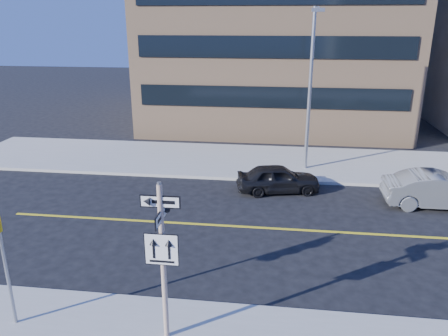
# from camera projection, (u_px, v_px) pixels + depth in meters

# --- Properties ---
(ground) EXTENTS (120.00, 120.00, 0.00)m
(ground) POSITION_uv_depth(u_px,v_px,m) (188.00, 283.00, 13.19)
(ground) COLOR black
(ground) RESTS_ON ground
(sign_pole) EXTENTS (0.92, 0.92, 4.06)m
(sign_pole) POSITION_uv_depth(u_px,v_px,m) (163.00, 254.00, 10.04)
(sign_pole) COLOR white
(sign_pole) RESTS_ON near_sidewalk
(parked_car_a) EXTENTS (2.28, 4.01, 1.28)m
(parked_car_a) POSITION_uv_depth(u_px,v_px,m) (278.00, 179.00, 20.01)
(parked_car_a) COLOR black
(parked_car_a) RESTS_ON ground
(parked_car_b) EXTENTS (1.62, 4.54, 1.49)m
(parked_car_b) POSITION_uv_depth(u_px,v_px,m) (439.00, 190.00, 18.36)
(parked_car_b) COLOR slate
(parked_car_b) RESTS_ON ground
(streetlight_a) EXTENTS (0.55, 2.25, 8.00)m
(streetlight_a) POSITION_uv_depth(u_px,v_px,m) (311.00, 80.00, 21.27)
(streetlight_a) COLOR gray
(streetlight_a) RESTS_ON far_sidewalk
(building_brick) EXTENTS (18.00, 18.00, 18.00)m
(building_brick) POSITION_uv_depth(u_px,v_px,m) (277.00, 0.00, 33.51)
(building_brick) COLOR tan
(building_brick) RESTS_ON ground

